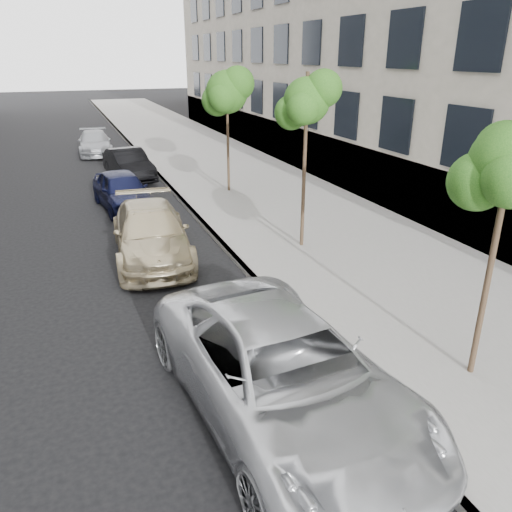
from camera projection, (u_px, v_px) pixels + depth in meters
ground at (353, 503)px, 6.15m from camera, size 160.00×160.00×0.00m
sidewalk at (195, 150)px, 28.29m from camera, size 6.40×72.00×0.14m
curb at (139, 154)px, 27.24m from camera, size 0.15×72.00×0.14m
tree_near at (512, 163)px, 7.14m from camera, size 1.56×1.36×4.31m
tree_mid at (308, 101)px, 12.63m from camera, size 1.57×1.37×4.67m
tree_far at (228, 92)px, 18.31m from camera, size 1.85×1.65×4.62m
minivan at (283, 372)px, 7.34m from camera, size 3.05×5.83×1.57m
suv at (151, 233)px, 13.35m from camera, size 2.35×4.90×1.38m
sedan_blue at (123, 190)px, 17.58m from camera, size 2.02×4.08×1.34m
sedan_black at (129, 164)px, 21.80m from camera, size 1.90×4.10×1.30m
sedan_rear at (95, 143)px, 27.33m from camera, size 1.90×4.29×1.22m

